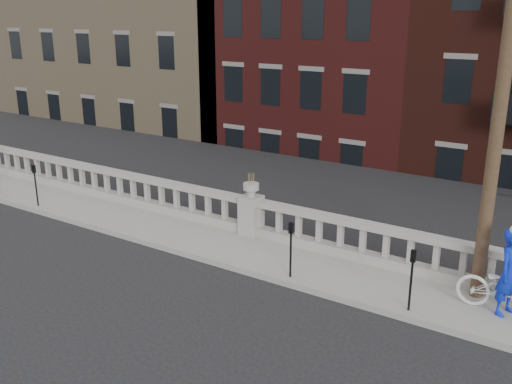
% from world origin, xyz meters
% --- Properties ---
extents(ground, '(120.00, 120.00, 0.00)m').
position_xyz_m(ground, '(0.00, 0.00, 0.00)').
color(ground, black).
rests_on(ground, ground).
extents(sidewalk, '(32.00, 2.20, 0.15)m').
position_xyz_m(sidewalk, '(0.00, 3.00, 0.07)').
color(sidewalk, gray).
rests_on(sidewalk, ground).
extents(balustrade, '(28.00, 0.34, 1.03)m').
position_xyz_m(balustrade, '(0.00, 3.95, 0.64)').
color(balustrade, gray).
rests_on(balustrade, sidewalk).
extents(planter_pedestal, '(0.55, 0.55, 1.76)m').
position_xyz_m(planter_pedestal, '(0.00, 3.95, 0.83)').
color(planter_pedestal, gray).
rests_on(planter_pedestal, sidewalk).
extents(lower_level, '(80.00, 44.00, 20.80)m').
position_xyz_m(lower_level, '(0.56, 23.04, 2.63)').
color(lower_level, '#605E59').
rests_on(lower_level, ground).
extents(utility_pole, '(1.60, 0.28, 10.00)m').
position_xyz_m(utility_pole, '(6.20, 3.60, 5.24)').
color(utility_pole, '#422D1E').
rests_on(utility_pole, sidewalk).
extents(parking_meter_a, '(0.10, 0.09, 1.36)m').
position_xyz_m(parking_meter_a, '(-7.06, 2.15, 1.00)').
color(parking_meter_a, black).
rests_on(parking_meter_a, sidewalk).
extents(parking_meter_b, '(0.10, 0.09, 1.36)m').
position_xyz_m(parking_meter_b, '(2.31, 2.15, 1.00)').
color(parking_meter_b, black).
rests_on(parking_meter_b, sidewalk).
extents(parking_meter_c, '(0.10, 0.09, 1.36)m').
position_xyz_m(parking_meter_c, '(5.18, 2.15, 1.00)').
color(parking_meter_c, black).
rests_on(parking_meter_c, sidewalk).
extents(bicycle, '(2.09, 0.83, 1.08)m').
position_xyz_m(bicycle, '(6.90, 3.15, 0.69)').
color(bicycle, white).
rests_on(bicycle, sidewalk).
extents(cyclist, '(0.66, 0.79, 1.85)m').
position_xyz_m(cyclist, '(6.89, 3.12, 1.08)').
color(cyclist, '#0D26C9').
rests_on(cyclist, sidewalk).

